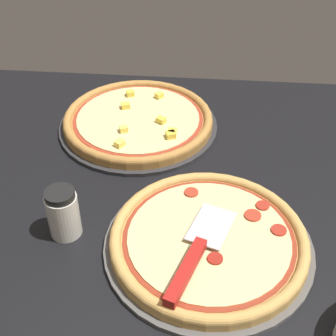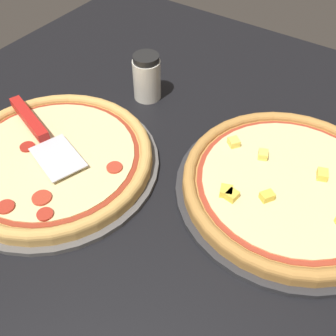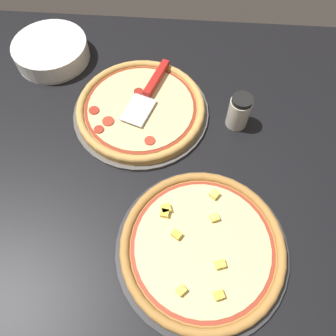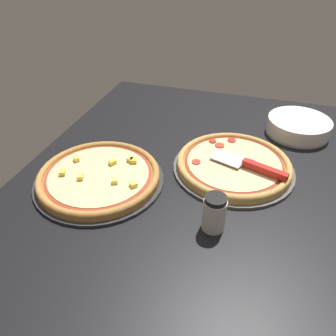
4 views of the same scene
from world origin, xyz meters
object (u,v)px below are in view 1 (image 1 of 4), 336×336
(serving_spatula, at_px, (192,260))
(parmesan_shaker, at_px, (63,213))
(pizza_front, at_px, (209,239))
(pizza_back, at_px, (138,119))

(serving_spatula, relative_size, parmesan_shaker, 2.37)
(pizza_front, relative_size, parmesan_shaker, 3.54)
(pizza_front, distance_m, serving_spatula, 0.08)
(pizza_front, relative_size, serving_spatula, 1.49)
(pizza_front, bearing_deg, pizza_back, 115.69)
(pizza_front, bearing_deg, serving_spatula, -111.47)
(pizza_front, xyz_separation_m, serving_spatula, (-0.03, -0.07, 0.02))
(serving_spatula, xyz_separation_m, parmesan_shaker, (-0.26, 0.09, 0.01))
(pizza_back, height_order, serving_spatula, serving_spatula)
(pizza_front, xyz_separation_m, pizza_back, (-0.20, 0.41, 0.00))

